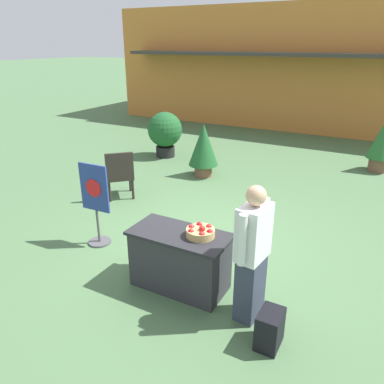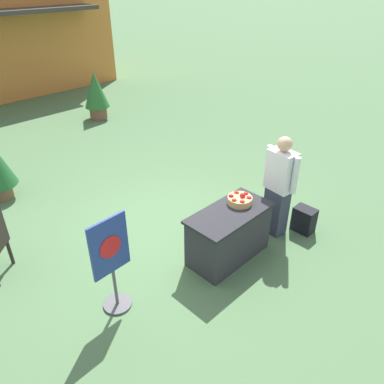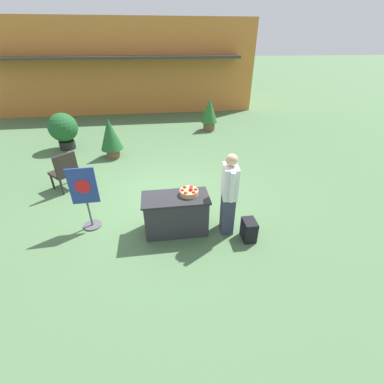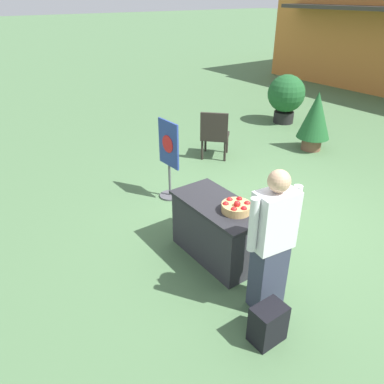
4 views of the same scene
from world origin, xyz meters
TOP-DOWN VIEW (x-y plane):
  - ground_plane at (0.00, 0.00)m, footprint 120.00×120.00m
  - display_table at (0.22, -1.17)m, footprint 1.28×0.64m
  - apple_basket at (0.49, -1.12)m, footprint 0.36×0.36m
  - person_visitor at (1.23, -1.29)m, footprint 0.31×0.61m
  - backpack at (1.58, -1.62)m, footprint 0.24×0.34m
  - poster_board at (-1.50, -0.80)m, footprint 0.52×0.36m
  - patio_chair at (-2.38, 0.87)m, footprint 0.78×0.78m
  - potted_plant_near_right at (-3.20, 3.89)m, footprint 0.96×0.96m
  - potted_plant_far_left at (-1.51, 2.92)m, footprint 0.70×0.70m

SIDE VIEW (x-z plane):
  - ground_plane at x=0.00m, z-range 0.00..0.00m
  - backpack at x=1.58m, z-range 0.00..0.42m
  - display_table at x=0.22m, z-range 0.00..0.80m
  - patio_chair at x=-2.38m, z-range 0.05..1.05m
  - poster_board at x=-1.50m, z-range 0.04..1.37m
  - potted_plant_near_right at x=-3.20m, z-range 0.09..1.34m
  - potted_plant_far_left at x=-1.51m, z-range 0.08..1.36m
  - person_visitor at x=1.23m, z-range 0.02..1.67m
  - apple_basket at x=0.49m, z-range 0.77..0.93m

